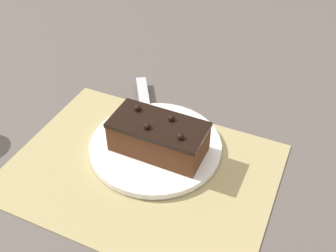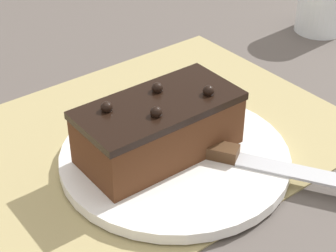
# 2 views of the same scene
# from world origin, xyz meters

# --- Properties ---
(ground_plane) EXTENTS (3.00, 3.00, 0.00)m
(ground_plane) POSITION_xyz_m (0.00, 0.00, 0.00)
(ground_plane) COLOR #544C47
(placemat_woven) EXTENTS (0.46, 0.34, 0.00)m
(placemat_woven) POSITION_xyz_m (0.00, 0.00, 0.00)
(placemat_woven) COLOR tan
(placemat_woven) RESTS_ON ground_plane
(cake_plate) EXTENTS (0.24, 0.24, 0.01)m
(cake_plate) POSITION_xyz_m (-0.00, 0.06, 0.01)
(cake_plate) COLOR white
(cake_plate) RESTS_ON placemat_woven
(chocolate_cake) EXTENTS (0.17, 0.08, 0.07)m
(chocolate_cake) POSITION_xyz_m (0.01, 0.05, 0.05)
(chocolate_cake) COLOR #512D19
(chocolate_cake) RESTS_ON cake_plate
(serving_knife) EXTENTS (0.13, 0.20, 0.01)m
(serving_knife) POSITION_xyz_m (-0.04, 0.11, 0.02)
(serving_knife) COLOR #472D19
(serving_knife) RESTS_ON cake_plate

